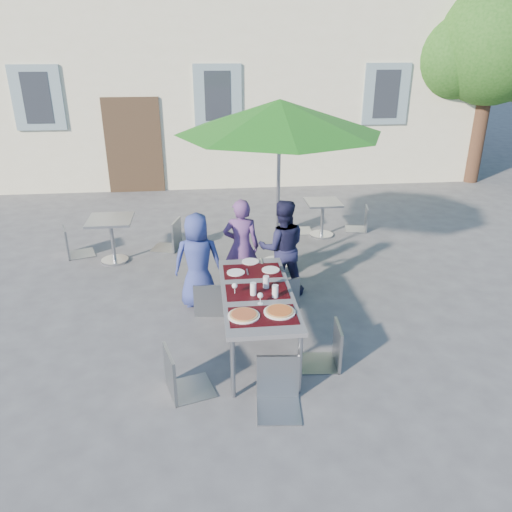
{
  "coord_description": "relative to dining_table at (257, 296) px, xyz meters",
  "views": [
    {
      "loc": [
        -0.41,
        -4.53,
        3.36
      ],
      "look_at": [
        0.23,
        1.37,
        0.8
      ],
      "focal_mm": 35.0,
      "sensor_mm": 36.0,
      "label": 1
    }
  ],
  "objects": [
    {
      "name": "chair_5",
      "position": [
        0.1,
        -1.03,
        -0.13
      ],
      "size": [
        0.47,
        0.47,
        0.97
      ],
      "color": "gray",
      "rests_on": "ground"
    },
    {
      "name": "chair_3",
      "position": [
        -0.87,
        -0.74,
        -0.11
      ],
      "size": [
        0.55,
        0.54,
        0.99
      ],
      "color": "gray",
      "rests_on": "ground"
    },
    {
      "name": "pizza_near_left",
      "position": [
        -0.2,
        -0.54,
        0.07
      ],
      "size": [
        0.33,
        0.33,
        0.03
      ],
      "color": "white",
      "rests_on": "dining_table"
    },
    {
      "name": "bg_chair_r_1",
      "position": [
        2.43,
        3.8,
        -0.19
      ],
      "size": [
        0.47,
        0.46,
        0.88
      ],
      "color": "gray",
      "rests_on": "ground"
    },
    {
      "name": "patio_umbrella",
      "position": [
        0.57,
        2.23,
        1.66
      ],
      "size": [
        3.04,
        3.04,
        2.61
      ],
      "color": "#B9BBC2",
      "rests_on": "ground"
    },
    {
      "name": "child_0",
      "position": [
        -0.67,
        1.15,
        -0.04
      ],
      "size": [
        0.65,
        0.43,
        1.32
      ],
      "primitive_type": "imported",
      "rotation": [
        0.0,
        0.0,
        3.12
      ],
      "color": "navy",
      "rests_on": "ground"
    },
    {
      "name": "chair_2",
      "position": [
        0.44,
        0.88,
        -0.17
      ],
      "size": [
        0.52,
        0.52,
        0.91
      ],
      "color": "#90959B",
      "rests_on": "ground"
    },
    {
      "name": "child_2",
      "position": [
        0.51,
        1.39,
        -0.0
      ],
      "size": [
        0.69,
        0.41,
        1.39
      ],
      "primitive_type": "imported",
      "rotation": [
        0.0,
        0.0,
        3.11
      ],
      "color": "#1A1B3A",
      "rests_on": "ground"
    },
    {
      "name": "glassware",
      "position": [
        0.04,
        -0.08,
        0.13
      ],
      "size": [
        0.51,
        0.43,
        0.15
      ],
      "color": "silver",
      "rests_on": "dining_table"
    },
    {
      "name": "chair_0",
      "position": [
        -0.54,
        0.88,
        -0.18
      ],
      "size": [
        0.43,
        0.44,
        0.88
      ],
      "color": "gray",
      "rests_on": "ground"
    },
    {
      "name": "bg_chair_l_0",
      "position": [
        -2.79,
        3.1,
        -0.13
      ],
      "size": [
        0.55,
        0.54,
        0.97
      ],
      "color": "gray",
      "rests_on": "ground"
    },
    {
      "name": "ground",
      "position": [
        -0.14,
        -0.47,
        -0.7
      ],
      "size": [
        90.0,
        90.0,
        0.0
      ],
      "primitive_type": "plane",
      "color": "#47474A",
      "rests_on": "ground"
    },
    {
      "name": "cafe_table_1",
      "position": [
        1.61,
        3.58,
        -0.27
      ],
      "size": [
        0.62,
        0.62,
        0.67
      ],
      "color": "#B9BBC2",
      "rests_on": "ground"
    },
    {
      "name": "bg_chair_l_1",
      "position": [
        1.15,
        3.84,
        -0.11
      ],
      "size": [
        0.45,
        0.45,
        1.0
      ],
      "color": "#92989D",
      "rests_on": "ground"
    },
    {
      "name": "dining_table",
      "position": [
        0.0,
        0.0,
        0.0
      ],
      "size": [
        0.8,
        1.85,
        0.76
      ],
      "color": "#46464B",
      "rests_on": "ground"
    },
    {
      "name": "child_1",
      "position": [
        -0.06,
        1.48,
        0.0
      ],
      "size": [
        0.55,
        0.4,
        1.4
      ],
      "primitive_type": "imported",
      "rotation": [
        0.0,
        0.0,
        3.01
      ],
      "color": "#5C3772",
      "rests_on": "ground"
    },
    {
      "name": "cafe_table_0",
      "position": [
        -2.07,
        2.77,
        -0.18
      ],
      "size": [
        0.7,
        0.7,
        0.75
      ],
      "color": "#B9BBC2",
      "rests_on": "ground"
    },
    {
      "name": "bg_chair_r_0",
      "position": [
        -1.15,
        3.22,
        -0.1
      ],
      "size": [
        0.56,
        0.55,
        1.01
      ],
      "color": "gray",
      "rests_on": "ground"
    },
    {
      "name": "chair_4",
      "position": [
        0.76,
        -0.41,
        -0.14
      ],
      "size": [
        0.45,
        0.45,
        0.94
      ],
      "color": "gray",
      "rests_on": "ground"
    },
    {
      "name": "pizza_near_right",
      "position": [
        0.18,
        -0.51,
        0.07
      ],
      "size": [
        0.33,
        0.33,
        0.03
      ],
      "color": "white",
      "rests_on": "dining_table"
    },
    {
      "name": "tree",
      "position": [
        6.41,
        7.06,
        2.55
      ],
      "size": [
        3.6,
        3.0,
        4.7
      ],
      "color": "#432B1C",
      "rests_on": "ground"
    },
    {
      "name": "chair_1",
      "position": [
        0.15,
        1.12,
        -0.1
      ],
      "size": [
        0.51,
        0.52,
        1.01
      ],
      "color": "#91969C",
      "rests_on": "ground"
    },
    {
      "name": "place_settings",
      "position": [
        0.01,
        0.62,
        0.06
      ],
      "size": [
        0.69,
        0.53,
        0.01
      ],
      "color": "white",
      "rests_on": "dining_table"
    }
  ]
}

